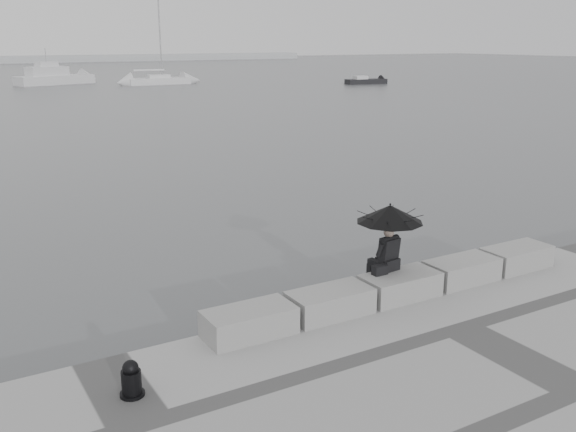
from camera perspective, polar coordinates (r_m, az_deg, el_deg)
ground at (r=13.75m, az=8.56°, el=-8.46°), size 360.00×360.00×0.00m
stone_block_far_left at (r=11.39m, az=-3.47°, el=-9.42°), size 1.60×0.80×0.50m
stone_block_left at (r=12.18m, az=3.74°, el=-7.71°), size 1.60×0.80×0.50m
stone_block_centre at (r=13.14m, az=9.93°, el=-6.13°), size 1.60×0.80×0.50m
stone_block_right at (r=14.25m, az=15.18°, el=-4.72°), size 1.60×0.80×0.50m
stone_block_far_right at (r=15.46m, az=19.63°, el=-3.50°), size 1.60×0.80×0.50m
seated_person at (r=12.96m, az=9.05°, el=-0.37°), size 1.35×1.35×1.39m
bag at (r=12.93m, az=8.16°, el=-4.77°), size 0.30×0.17×0.19m
mooring_bollard at (r=9.88m, az=-13.74°, el=-14.09°), size 0.36×0.36×0.57m
sailboat_right at (r=83.43m, az=-11.44°, el=11.76°), size 7.78×2.56×12.90m
motor_cruiser at (r=86.82m, az=-20.02°, el=11.53°), size 10.00×5.63×4.50m
small_motorboat at (r=83.35m, az=6.95°, el=11.80°), size 5.48×2.36×1.10m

